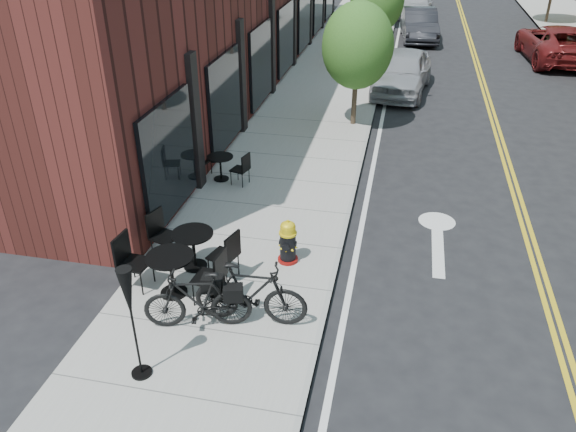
# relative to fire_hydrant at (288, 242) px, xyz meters

# --- Properties ---
(ground) EXTENTS (120.00, 120.00, 0.00)m
(ground) POSITION_rel_fire_hydrant_xyz_m (1.03, -0.82, -0.57)
(ground) COLOR black
(ground) RESTS_ON ground
(sidewalk_near) EXTENTS (4.00, 70.00, 0.12)m
(sidewalk_near) POSITION_rel_fire_hydrant_xyz_m (-0.97, 9.18, -0.51)
(sidewalk_near) COLOR #9E9B93
(sidewalk_near) RESTS_ON ground
(tree_near_a) EXTENTS (2.20, 2.20, 3.81)m
(tree_near_a) POSITION_rel_fire_hydrant_xyz_m (0.43, 8.18, 2.03)
(tree_near_a) COLOR #382B1E
(tree_near_a) RESTS_ON sidewalk_near
(tree_near_b) EXTENTS (2.30, 2.30, 3.98)m
(tree_near_b) POSITION_rel_fire_hydrant_xyz_m (0.43, 16.18, 2.15)
(tree_near_b) COLOR #382B1E
(tree_near_b) RESTS_ON sidewalk_near
(fire_hydrant) EXTENTS (0.42, 0.42, 0.95)m
(fire_hydrant) POSITION_rel_fire_hydrant_xyz_m (0.00, 0.00, 0.00)
(fire_hydrant) COLOR maroon
(fire_hydrant) RESTS_ON sidewalk_near
(bicycle_left) EXTENTS (1.91, 0.97, 1.11)m
(bicycle_left) POSITION_rel_fire_hydrant_xyz_m (-1.08, -2.27, 0.10)
(bicycle_left) COLOR black
(bicycle_left) RESTS_ON sidewalk_near
(bicycle_right) EXTENTS (2.01, 0.67, 1.19)m
(bicycle_right) POSITION_rel_fire_hydrant_xyz_m (-0.23, -1.96, 0.14)
(bicycle_right) COLOR black
(bicycle_right) RESTS_ON sidewalk_near
(bistro_set_a) EXTENTS (1.96, 1.03, 1.03)m
(bistro_set_a) POSITION_rel_fire_hydrant_xyz_m (-1.78, -0.59, 0.07)
(bistro_set_a) COLOR black
(bistro_set_a) RESTS_ON sidewalk_near
(bistro_set_b) EXTENTS (2.05, 0.95, 1.09)m
(bistro_set_b) POSITION_rel_fire_hydrant_xyz_m (-1.87, -1.50, 0.10)
(bistro_set_b) COLOR black
(bistro_set_b) RESTS_ON sidewalk_near
(bistro_set_c) EXTENTS (1.62, 0.83, 0.85)m
(bistro_set_c) POSITION_rel_fire_hydrant_xyz_m (-2.50, 3.32, -0.02)
(bistro_set_c) COLOR black
(bistro_set_c) RESTS_ON sidewalk_near
(patio_umbrella) EXTENTS (0.32, 0.32, 1.99)m
(patio_umbrella) POSITION_rel_fire_hydrant_xyz_m (-1.59, -3.53, 0.98)
(patio_umbrella) COLOR black
(patio_umbrella) RESTS_ON sidewalk_near
(parked_car_a) EXTENTS (2.40, 4.82, 1.58)m
(parked_car_a) POSITION_rel_fire_hydrant_xyz_m (1.83, 12.26, 0.22)
(parked_car_a) COLOR #9A9BA2
(parked_car_a) RESTS_ON ground
(parked_car_b) EXTENTS (2.07, 4.84, 1.55)m
(parked_car_b) POSITION_rel_fire_hydrant_xyz_m (2.37, 21.46, 0.21)
(parked_car_b) COLOR black
(parked_car_b) RESTS_ON ground
(parked_car_c) EXTENTS (2.17, 4.68, 1.32)m
(parked_car_c) POSITION_rel_fire_hydrant_xyz_m (2.13, 28.08, 0.09)
(parked_car_c) COLOR #AAAAAF
(parked_car_c) RESTS_ON ground
(parked_car_far) EXTENTS (3.05, 5.88, 1.58)m
(parked_car_far) POSITION_rel_fire_hydrant_xyz_m (8.43, 18.43, 0.22)
(parked_car_far) COLOR maroon
(parked_car_far) RESTS_ON ground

